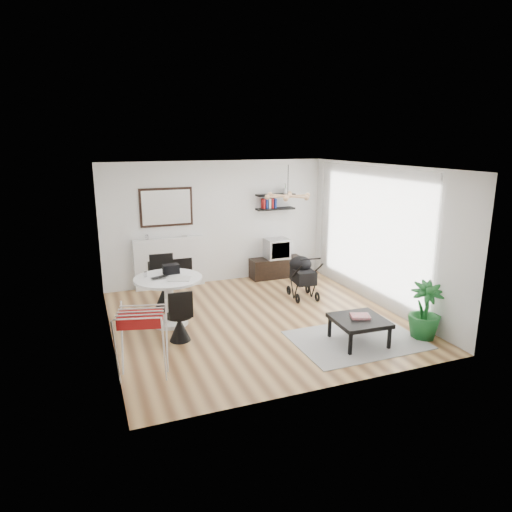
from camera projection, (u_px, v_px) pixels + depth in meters
name	position (u px, v px, depth m)	size (l,w,h in m)	color
floor	(257.00, 319.00, 8.19)	(5.00, 5.00, 0.00)	brown
ceiling	(258.00, 167.00, 7.52)	(5.00, 5.00, 0.00)	white
wall_back	(217.00, 222.00, 10.12)	(5.00, 5.00, 0.00)	white
wall_left	(106.00, 260.00, 6.98)	(5.00, 5.00, 0.00)	white
wall_right	(379.00, 236.00, 8.73)	(5.00, 5.00, 0.00)	white
sheer_curtain	(368.00, 234.00, 8.88)	(0.04, 3.60, 2.60)	white
fireplace	(169.00, 257.00, 9.83)	(1.50, 0.17, 2.16)	white
shelf_lower	(275.00, 209.00, 10.41)	(0.90, 0.25, 0.04)	black
shelf_upper	(275.00, 195.00, 10.33)	(0.90, 0.25, 0.04)	black
pendant_lamp	(288.00, 196.00, 8.17)	(0.90, 0.90, 0.10)	tan
tv_console	(276.00, 267.00, 10.67)	(1.22, 0.43, 0.46)	black
crt_tv	(277.00, 248.00, 10.55)	(0.53, 0.46, 0.46)	#B2B1B4
dining_table	(169.00, 293.00, 7.86)	(1.16, 1.16, 0.85)	white
laptop	(161.00, 278.00, 7.71)	(0.30, 0.20, 0.02)	black
black_bag	(171.00, 269.00, 7.99)	(0.28, 0.17, 0.17)	black
newspaper	(180.00, 279.00, 7.69)	(0.35, 0.29, 0.01)	silver
drinking_glass	(145.00, 274.00, 7.81)	(0.05, 0.05, 0.09)	white
chair_far	(164.00, 292.00, 8.64)	(0.49, 0.50, 1.03)	black
chair_near	(180.00, 325.00, 7.26)	(0.42, 0.42, 0.87)	black
drying_rack	(142.00, 343.00, 6.07)	(0.78, 0.74, 0.97)	white
stroller	(302.00, 278.00, 9.28)	(0.54, 0.79, 0.93)	black
rug	(356.00, 340.00, 7.34)	(2.01, 1.45, 0.01)	#ABABAB
coffee_table	(359.00, 321.00, 7.15)	(0.82, 0.82, 0.40)	black
magazines	(360.00, 316.00, 7.17)	(0.29, 0.23, 0.04)	#D63546
potted_plant	(425.00, 310.00, 7.33)	(0.52, 0.52, 0.94)	#1B5E24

